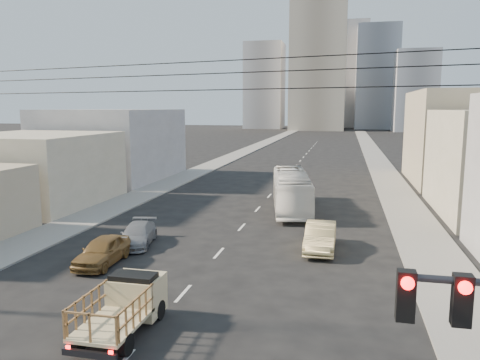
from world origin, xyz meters
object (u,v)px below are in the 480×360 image
at_px(flatbed_pickup, 124,303).
at_px(sedan_grey, 137,234).
at_px(city_bus, 291,190).
at_px(sedan_tan, 320,237).
at_px(sedan_brown, 102,251).

distance_m(flatbed_pickup, sedan_grey, 11.23).
bearing_deg(flatbed_pickup, sedan_grey, 112.59).
height_order(city_bus, sedan_tan, city_bus).
relative_size(city_bus, sedan_tan, 2.36).
bearing_deg(sedan_brown, flatbed_pickup, -57.61).
bearing_deg(sedan_brown, city_bus, 60.45).
distance_m(sedan_brown, sedan_grey, 3.73).
bearing_deg(sedan_brown, sedan_tan, 22.49).
height_order(sedan_tan, sedan_grey, sedan_tan).
bearing_deg(sedan_brown, sedan_grey, 84.09).
relative_size(flatbed_pickup, sedan_tan, 0.92).
height_order(sedan_brown, sedan_tan, sedan_tan).
bearing_deg(city_bus, sedan_grey, -133.12).
distance_m(sedan_tan, sedan_grey, 10.89).
xyz_separation_m(flatbed_pickup, sedan_grey, (-4.31, 10.36, -0.46)).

